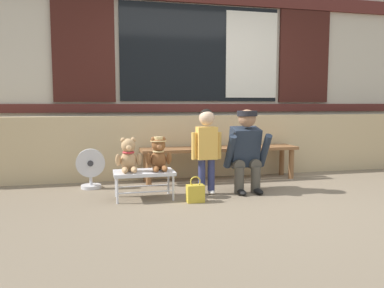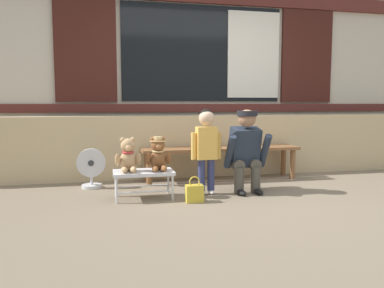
# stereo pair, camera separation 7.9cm
# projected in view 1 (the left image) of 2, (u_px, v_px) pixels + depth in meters

# --- Properties ---
(ground_plane) EXTENTS (60.00, 60.00, 0.00)m
(ground_plane) POSITION_uv_depth(u_px,v_px,m) (245.00, 199.00, 4.12)
(ground_plane) COLOR #756651
(brick_low_wall) EXTENTS (6.97, 0.25, 0.85)m
(brick_low_wall) POSITION_uv_depth(u_px,v_px,m) (209.00, 145.00, 5.45)
(brick_low_wall) COLOR tan
(brick_low_wall) RESTS_ON ground
(shop_facade) EXTENTS (7.11, 0.26, 3.21)m
(shop_facade) POSITION_uv_depth(u_px,v_px,m) (200.00, 63.00, 5.82)
(shop_facade) COLOR beige
(shop_facade) RESTS_ON ground
(wooden_bench_long) EXTENTS (2.10, 0.40, 0.44)m
(wooden_bench_long) POSITION_uv_depth(u_px,v_px,m) (220.00, 152.00, 5.11)
(wooden_bench_long) COLOR brown
(wooden_bench_long) RESTS_ON ground
(small_display_bench) EXTENTS (0.64, 0.36, 0.30)m
(small_display_bench) POSITION_uv_depth(u_px,v_px,m) (144.00, 174.00, 4.11)
(small_display_bench) COLOR silver
(small_display_bench) RESTS_ON ground
(teddy_bear_plain) EXTENTS (0.28, 0.26, 0.36)m
(teddy_bear_plain) POSITION_uv_depth(u_px,v_px,m) (129.00, 156.00, 4.05)
(teddy_bear_plain) COLOR tan
(teddy_bear_plain) RESTS_ON small_display_bench
(teddy_bear_with_hat) EXTENTS (0.28, 0.27, 0.36)m
(teddy_bear_with_hat) POSITION_uv_depth(u_px,v_px,m) (159.00, 155.00, 4.13)
(teddy_bear_with_hat) COLOR brown
(teddy_bear_with_hat) RESTS_ON small_display_bench
(child_standing) EXTENTS (0.35, 0.18, 0.96)m
(child_standing) POSITION_uv_depth(u_px,v_px,m) (207.00, 142.00, 4.28)
(child_standing) COLOR navy
(child_standing) RESTS_ON ground
(adult_crouching) EXTENTS (0.50, 0.49, 0.95)m
(adult_crouching) POSITION_uv_depth(u_px,v_px,m) (246.00, 150.00, 4.44)
(adult_crouching) COLOR #4C473D
(adult_crouching) RESTS_ON ground
(handbag_on_ground) EXTENTS (0.18, 0.11, 0.27)m
(handbag_on_ground) POSITION_uv_depth(u_px,v_px,m) (195.00, 193.00, 3.98)
(handbag_on_ground) COLOR gold
(handbag_on_ground) RESTS_ON ground
(floor_fan) EXTENTS (0.34, 0.24, 0.48)m
(floor_fan) POSITION_uv_depth(u_px,v_px,m) (91.00, 169.00, 4.61)
(floor_fan) COLOR silver
(floor_fan) RESTS_ON ground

